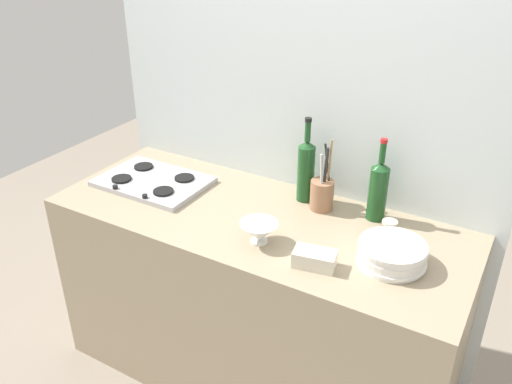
% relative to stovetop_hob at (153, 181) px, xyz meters
% --- Properties ---
extents(ground_plane, '(6.00, 6.00, 0.00)m').
position_rel_stovetop_hob_xyz_m(ground_plane, '(0.58, -0.02, -0.91)').
color(ground_plane, gray).
rests_on(ground_plane, ground).
extents(counter_block, '(1.80, 0.70, 0.90)m').
position_rel_stovetop_hob_xyz_m(counter_block, '(0.58, -0.02, -0.46)').
color(counter_block, tan).
rests_on(counter_block, ground).
extents(backsplash_panel, '(1.90, 0.06, 2.43)m').
position_rel_stovetop_hob_xyz_m(backsplash_panel, '(0.58, 0.36, 0.30)').
color(backsplash_panel, silver).
rests_on(backsplash_panel, ground).
extents(stovetop_hob, '(0.50, 0.35, 0.04)m').
position_rel_stovetop_hob_xyz_m(stovetop_hob, '(0.00, 0.00, 0.00)').
color(stovetop_hob, '#B2B2B7').
rests_on(stovetop_hob, counter_block).
extents(plate_stack, '(0.25, 0.25, 0.09)m').
position_rel_stovetop_hob_xyz_m(plate_stack, '(1.17, -0.06, 0.03)').
color(plate_stack, white).
rests_on(plate_stack, counter_block).
extents(wine_bottle_leftmost, '(0.08, 0.08, 0.39)m').
position_rel_stovetop_hob_xyz_m(wine_bottle_leftmost, '(0.69, 0.22, 0.14)').
color(wine_bottle_leftmost, '#19471E').
rests_on(wine_bottle_leftmost, counter_block).
extents(wine_bottle_mid_left, '(0.08, 0.08, 0.36)m').
position_rel_stovetop_hob_xyz_m(wine_bottle_mid_left, '(1.01, 0.22, 0.12)').
color(wine_bottle_mid_left, '#19471E').
rests_on(wine_bottle_mid_left, counter_block).
extents(mixing_bowl, '(0.15, 0.15, 0.09)m').
position_rel_stovetop_hob_xyz_m(mixing_bowl, '(0.68, -0.18, 0.03)').
color(mixing_bowl, white).
rests_on(mixing_bowl, counter_block).
extents(butter_dish, '(0.17, 0.12, 0.06)m').
position_rel_stovetop_hob_xyz_m(butter_dish, '(0.93, -0.21, 0.02)').
color(butter_dish, silver).
rests_on(butter_dish, counter_block).
extents(utensil_crock, '(0.10, 0.10, 0.33)m').
position_rel_stovetop_hob_xyz_m(utensil_crock, '(0.78, 0.19, 0.06)').
color(utensil_crock, '#996B4C').
rests_on(utensil_crock, counter_block).
extents(condiment_jar_front, '(0.06, 0.06, 0.08)m').
position_rel_stovetop_hob_xyz_m(condiment_jar_front, '(1.11, 0.10, 0.03)').
color(condiment_jar_front, '#C64C2D').
rests_on(condiment_jar_front, counter_block).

